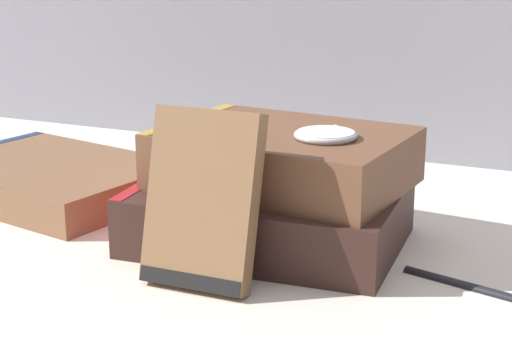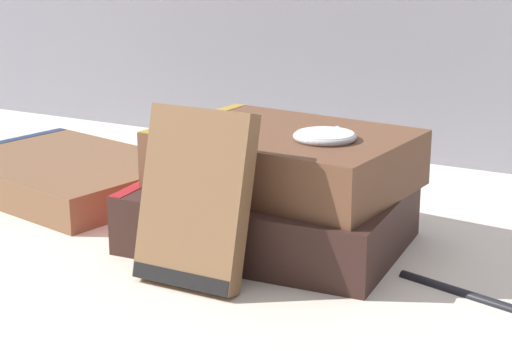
% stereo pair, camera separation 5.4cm
% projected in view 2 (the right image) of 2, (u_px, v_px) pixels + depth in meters
% --- Properties ---
extents(ground_plane, '(3.00, 3.00, 0.00)m').
position_uv_depth(ground_plane, '(223.00, 248.00, 0.74)').
color(ground_plane, beige).
extents(book_flat_bottom, '(0.23, 0.17, 0.05)m').
position_uv_depth(book_flat_bottom, '(264.00, 215.00, 0.74)').
color(book_flat_bottom, '#331E19').
rests_on(book_flat_bottom, ground_plane).
extents(book_flat_top, '(0.22, 0.17, 0.05)m').
position_uv_depth(book_flat_top, '(280.00, 157.00, 0.74)').
color(book_flat_top, brown).
rests_on(book_flat_top, book_flat_bottom).
extents(book_side_left, '(0.27, 0.22, 0.04)m').
position_uv_depth(book_side_left, '(62.00, 173.00, 0.90)').
color(book_side_left, brown).
rests_on(book_side_left, ground_plane).
extents(book_leaning_front, '(0.09, 0.05, 0.14)m').
position_uv_depth(book_leaning_front, '(194.00, 204.00, 0.65)').
color(book_leaning_front, brown).
rests_on(book_leaning_front, ground_plane).
extents(pocket_watch, '(0.05, 0.06, 0.01)m').
position_uv_depth(pocket_watch, '(325.00, 136.00, 0.70)').
color(pocket_watch, silver).
rests_on(pocket_watch, book_flat_top).
extents(fountain_pen, '(0.12, 0.04, 0.01)m').
position_uv_depth(fountain_pen, '(470.00, 294.00, 0.63)').
color(fountain_pen, black).
rests_on(fountain_pen, ground_plane).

